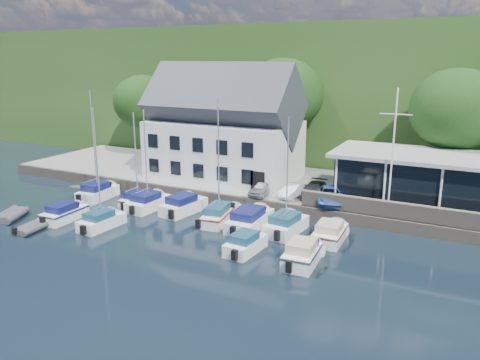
% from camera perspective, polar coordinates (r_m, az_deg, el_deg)
% --- Properties ---
extents(ground, '(180.00, 180.00, 0.00)m').
position_cam_1_polar(ground, '(30.01, -5.34, -9.96)').
color(ground, black).
rests_on(ground, ground).
extents(quay, '(60.00, 13.00, 1.00)m').
position_cam_1_polar(quay, '(44.71, 6.59, -0.92)').
color(quay, gray).
rests_on(quay, ground).
extents(quay_face, '(60.00, 0.30, 1.00)m').
position_cam_1_polar(quay_face, '(38.92, 3.25, -3.24)').
color(quay_face, '#71665A').
rests_on(quay_face, ground).
extents(hillside, '(160.00, 75.00, 16.00)m').
position_cam_1_polar(hillside, '(86.36, 17.29, 11.14)').
color(hillside, '#2D4B1C').
rests_on(hillside, ground).
extents(field_patch, '(50.00, 30.00, 0.30)m').
position_cam_1_polar(field_patch, '(93.29, 23.60, 15.85)').
color(field_patch, '#596C36').
rests_on(field_patch, hillside).
extents(harbor_building, '(14.40, 8.20, 8.70)m').
position_cam_1_polar(harbor_building, '(45.61, -1.98, 5.73)').
color(harbor_building, white).
rests_on(harbor_building, quay).
extents(club_pavilion, '(13.20, 7.20, 4.10)m').
position_cam_1_polar(club_pavilion, '(40.29, 20.76, 0.20)').
color(club_pavilion, black).
rests_on(club_pavilion, quay).
extents(seawall, '(18.00, 0.50, 1.20)m').
position_cam_1_polar(seawall, '(36.18, 21.28, -3.85)').
color(seawall, '#71665A').
rests_on(seawall, quay).
extents(gangway, '(1.20, 6.00, 1.40)m').
position_cam_1_polar(gangway, '(46.39, -16.83, -1.53)').
color(gangway, silver).
rests_on(gangway, ground).
extents(car_silver, '(1.74, 3.65, 1.20)m').
position_cam_1_polar(car_silver, '(40.31, 2.86, -0.96)').
color(car_silver, '#AFB0B4').
rests_on(car_silver, quay).
extents(car_white, '(1.68, 3.49, 1.10)m').
position_cam_1_polar(car_white, '(39.87, 6.46, -1.29)').
color(car_white, silver).
rests_on(car_white, quay).
extents(car_dgrey, '(2.00, 4.25, 1.20)m').
position_cam_1_polar(car_dgrey, '(40.10, 9.01, -1.21)').
color(car_dgrey, '#2B2B2F').
rests_on(car_dgrey, quay).
extents(car_blue, '(2.84, 4.40, 1.40)m').
position_cam_1_polar(car_blue, '(38.71, 10.96, -1.73)').
color(car_blue, '#33589C').
rests_on(car_blue, quay).
extents(flagpole, '(2.26, 0.20, 9.43)m').
position_cam_1_polar(flagpole, '(36.10, 18.10, 3.16)').
color(flagpole, white).
rests_on(flagpole, quay).
extents(tree_0, '(6.97, 6.97, 9.53)m').
position_cam_1_polar(tree_0, '(57.02, -11.65, 7.68)').
color(tree_0, black).
rests_on(tree_0, quay).
extents(tree_1, '(7.61, 7.61, 10.40)m').
position_cam_1_polar(tree_1, '(52.67, -3.93, 7.86)').
color(tree_1, black).
rests_on(tree_1, quay).
extents(tree_2, '(8.38, 8.38, 11.46)m').
position_cam_1_polar(tree_2, '(49.34, 5.16, 7.98)').
color(tree_2, black).
rests_on(tree_2, quay).
extents(tree_4, '(7.82, 7.82, 10.68)m').
position_cam_1_polar(tree_4, '(44.64, 24.60, 5.48)').
color(tree_4, black).
rests_on(tree_4, quay).
extents(boat_r1_0, '(2.40, 5.88, 9.41)m').
position_cam_1_polar(boat_r1_0, '(43.46, -17.35, 3.74)').
color(boat_r1_0, white).
rests_on(boat_r1_0, ground).
extents(boat_r1_1, '(1.80, 5.00, 8.32)m').
position_cam_1_polar(boat_r1_1, '(40.56, -12.58, 2.52)').
color(boat_r1_1, white).
rests_on(boat_r1_1, ground).
extents(boat_r1_2, '(2.30, 5.85, 8.87)m').
position_cam_1_polar(boat_r1_2, '(39.49, -11.41, 2.66)').
color(boat_r1_2, white).
rests_on(boat_r1_2, ground).
extents(boat_r1_3, '(2.94, 6.29, 1.56)m').
position_cam_1_polar(boat_r1_3, '(39.00, -6.91, -2.85)').
color(boat_r1_3, white).
rests_on(boat_r1_3, ground).
extents(boat_r1_4, '(2.81, 6.73, 8.78)m').
position_cam_1_polar(boat_r1_4, '(35.67, -2.62, 1.58)').
color(boat_r1_4, white).
rests_on(boat_r1_4, ground).
extents(boat_r1_5, '(2.39, 7.01, 1.57)m').
position_cam_1_polar(boat_r1_5, '(35.33, 1.21, -4.64)').
color(boat_r1_5, white).
rests_on(boat_r1_5, ground).
extents(boat_r1_6, '(2.66, 6.03, 9.34)m').
position_cam_1_polar(boat_r1_6, '(33.40, 5.80, 1.10)').
color(boat_r1_6, white).
rests_on(boat_r1_6, ground).
extents(boat_r1_7, '(2.24, 5.32, 1.43)m').
position_cam_1_polar(boat_r1_7, '(33.47, 10.92, -6.17)').
color(boat_r1_7, white).
rests_on(boat_r1_7, ground).
extents(boat_r2_0, '(2.07, 5.45, 1.42)m').
position_cam_1_polar(boat_r2_0, '(39.50, -20.63, -3.61)').
color(boat_r2_0, white).
rests_on(boat_r2_0, ground).
extents(boat_r2_1, '(2.18, 5.42, 8.33)m').
position_cam_1_polar(boat_r2_1, '(35.91, -16.94, 0.66)').
color(boat_r2_1, white).
rests_on(boat_r2_1, ground).
extents(boat_r2_3, '(2.11, 4.99, 1.39)m').
position_cam_1_polar(boat_r2_3, '(31.14, 0.68, -7.56)').
color(boat_r2_3, white).
rests_on(boat_r2_3, ground).
extents(boat_r2_4, '(2.33, 5.38, 1.54)m').
position_cam_1_polar(boat_r2_4, '(29.72, 7.65, -8.66)').
color(boat_r2_4, white).
rests_on(boat_r2_4, ground).
extents(dinghy_0, '(3.05, 3.73, 0.75)m').
position_cam_1_polar(dinghy_0, '(41.72, -26.08, -3.71)').
color(dinghy_0, '#3C3C41').
rests_on(dinghy_0, ground).
extents(dinghy_1, '(1.93, 2.89, 0.63)m').
position_cam_1_polar(dinghy_1, '(38.14, -24.13, -5.24)').
color(dinghy_1, '#3C3C41').
rests_on(dinghy_1, ground).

